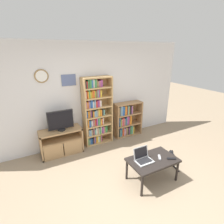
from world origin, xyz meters
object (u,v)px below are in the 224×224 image
Objects in this scene: tv_stand at (62,142)px; laptop at (143,158)px; remote_far_from_laptop at (171,159)px; television at (61,121)px; bookshelf_tall at (95,112)px; bookshelf_short at (126,120)px; remote_near_laptop at (159,157)px; cat at (171,157)px; coffee_table at (153,162)px.

tv_stand is 3.12× the size of laptop.
television is at bearing -109.86° from remote_far_from_laptop.
bookshelf_tall is at bearing 7.45° from television.
bookshelf_short reaches higher than remote_near_laptop.
bookshelf_tall is at bearing 159.48° from cat.
remote_far_from_laptop is (0.17, -0.14, 0.00)m from remote_near_laptop.
television is 3.76× the size of remote_near_laptop.
coffee_table is at bearing -78.75° from bookshelf_tall.
bookshelf_tall is 11.45× the size of remote_near_laptop.
bookshelf_short is 1.94× the size of cat.
bookshelf_short is at bearing 0.17° from bookshelf_tall.
television reaches higher than coffee_table.
laptop is 0.55m from remote_far_from_laptop.
laptop reaches higher than remote_far_from_laptop.
remote_far_from_laptop is (0.68, -2.01, -0.40)m from bookshelf_tall.
laptop is (1.13, -1.69, 0.21)m from tv_stand.
remote_near_laptop and remote_far_from_laptop have the same top height.
tv_stand reaches higher than remote_near_laptop.
remote_near_laptop is 0.22m from remote_far_from_laptop.
remote_near_laptop is 0.30× the size of cat.
tv_stand reaches higher than remote_far_from_laptop.
laptop is at bearing -112.77° from bookshelf_short.
remote_near_laptop is 0.97× the size of remote_far_from_laptop.
bookshelf_short is 2.03m from remote_far_from_laptop.
tv_stand is 2.04m from laptop.
television is (0.03, -0.01, 0.55)m from tv_stand.
television reaches higher than tv_stand.
coffee_table is (-0.56, -1.86, -0.07)m from bookshelf_short.
remote_near_laptop is 0.78m from cat.
television is 2.21m from coffee_table.
coffee_table is at bearing -53.05° from tv_stand.
television reaches higher than remote_near_laptop.
laptop reaches higher than tv_stand.
remote_far_from_laptop is at bearing -26.73° from coffee_table.
laptop is (1.10, -1.68, -0.33)m from television.
tv_stand reaches higher than cat.
television is 2.03m from laptop.
tv_stand is 1.89m from bookshelf_short.
bookshelf_short is at bearing 131.61° from cat.
coffee_table is at bearing -17.93° from laptop.
remote_near_laptop is at bearing -74.71° from bookshelf_tall.
bookshelf_tall reaches higher than coffee_table.
tv_stand is at bearing 178.30° from cat.
bookshelf_tall reaches higher than tv_stand.
television reaches higher than laptop.
coffee_table is at bearing -53.43° from television.
remote_far_from_laptop is (1.63, -1.91, 0.16)m from tv_stand.
cat is (0.97, 0.18, -0.41)m from laptop.
bookshelf_tall is at bearing -179.83° from bookshelf_short.
remote_near_laptop is (1.46, -1.77, 0.16)m from tv_stand.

